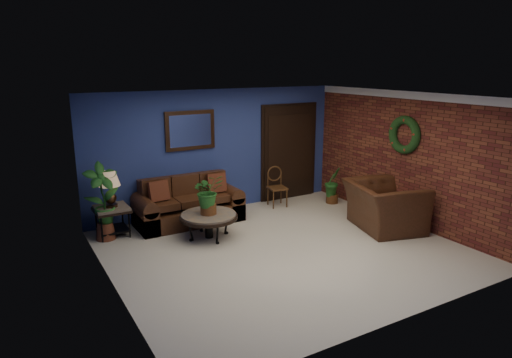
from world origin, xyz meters
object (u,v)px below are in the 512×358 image
end_table (112,214)px  armchair (384,206)px  coffee_table (209,217)px  side_chair (276,184)px  table_lamp (109,185)px  sofa (188,207)px

end_table → armchair: size_ratio=0.44×
coffee_table → side_chair: bearing=26.1°
table_lamp → armchair: size_ratio=0.46×
sofa → armchair: bearing=-35.7°
coffee_table → table_lamp: bearing=147.0°
coffee_table → armchair: size_ratio=0.77×
end_table → table_lamp: bearing=180.0°
sofa → coffee_table: size_ratio=1.97×
sofa → end_table: 1.44m
armchair → table_lamp: bearing=80.0°
coffee_table → table_lamp: size_ratio=1.65×
table_lamp → armchair: (4.45, -2.14, -0.51)m
end_table → armchair: 4.94m
end_table → side_chair: bearing=1.0°
table_lamp → side_chair: bearing=1.0°
sofa → table_lamp: bearing=-179.0°
sofa → armchair: size_ratio=1.51×
table_lamp → sofa: bearing=1.0°
end_table → side_chair: size_ratio=0.70×
table_lamp → side_chair: (3.49, 0.06, -0.46)m
coffee_table → side_chair: side_chair is taller
end_table → table_lamp: size_ratio=0.96×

